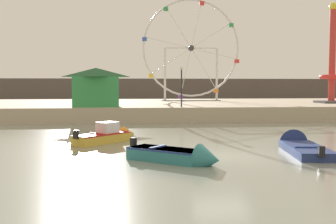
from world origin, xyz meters
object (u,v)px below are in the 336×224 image
mooring_buoy_orange (296,135)px  carnival_booth_green_kiosk (96,87)px  motorboat_mustard_yellow (110,135)px  motorboat_teal_painted (179,156)px  motorboat_navy_blue (298,146)px  drop_tower_red_tower (332,67)px  ferris_wheel_white_frame (191,50)px  promenade_lamp_near (181,80)px

mooring_buoy_orange → carnival_booth_green_kiosk: bearing=133.3°
motorboat_mustard_yellow → motorboat_teal_painted: size_ratio=1.03×
motorboat_navy_blue → drop_tower_red_tower: drop_tower_red_tower is taller
motorboat_teal_painted → ferris_wheel_white_frame: bearing=120.3°
ferris_wheel_white_frame → carnival_booth_green_kiosk: size_ratio=2.85×
motorboat_mustard_yellow → mooring_buoy_orange: size_ratio=9.29×
motorboat_navy_blue → drop_tower_red_tower: (13.78, 23.58, 4.99)m
carnival_booth_green_kiosk → mooring_buoy_orange: size_ratio=10.09×
mooring_buoy_orange → drop_tower_red_tower: bearing=57.9°
drop_tower_red_tower → mooring_buoy_orange: drop_tower_red_tower is taller
motorboat_teal_painted → promenade_lamp_near: promenade_lamp_near is taller
motorboat_teal_painted → carnival_booth_green_kiosk: carnival_booth_green_kiosk is taller
ferris_wheel_white_frame → drop_tower_red_tower: (14.06, -8.55, -2.47)m
carnival_booth_green_kiosk → promenade_lamp_near: bearing=-12.5°
ferris_wheel_white_frame → motorboat_navy_blue: bearing=-89.5°
ferris_wheel_white_frame → promenade_lamp_near: (-3.33, -15.73, -4.00)m
carnival_booth_green_kiosk → motorboat_teal_painted: bearing=-78.6°
drop_tower_red_tower → mooring_buoy_orange: size_ratio=24.50×
motorboat_teal_painted → drop_tower_red_tower: (20.07, 26.43, 4.90)m
ferris_wheel_white_frame → carnival_booth_green_kiosk: ferris_wheel_white_frame is taller
motorboat_mustard_yellow → ferris_wheel_white_frame: (9.08, 28.21, 7.29)m
motorboat_navy_blue → promenade_lamp_near: promenade_lamp_near is taller
motorboat_navy_blue → mooring_buoy_orange: (1.67, 4.31, 0.02)m
motorboat_teal_painted → mooring_buoy_orange: size_ratio=8.99×
drop_tower_red_tower → carnival_booth_green_kiosk: drop_tower_red_tower is taller
motorboat_mustard_yellow → motorboat_navy_blue: size_ratio=0.68×
motorboat_teal_painted → promenade_lamp_near: (2.68, 19.25, 3.36)m
motorboat_teal_painted → motorboat_navy_blue: 6.91m
motorboat_teal_painted → drop_tower_red_tower: size_ratio=0.37×
ferris_wheel_white_frame → mooring_buoy_orange: 28.86m
drop_tower_red_tower → carnival_booth_green_kiosk: (-24.84, -5.75, -2.09)m
drop_tower_red_tower → carnival_booth_green_kiosk: size_ratio=2.43×
drop_tower_red_tower → mooring_buoy_orange: bearing=-122.1°
drop_tower_red_tower → promenade_lamp_near: (-17.39, -7.18, -1.53)m
ferris_wheel_white_frame → motorboat_teal_painted: bearing=-99.8°
carnival_booth_green_kiosk → drop_tower_red_tower: bearing=11.4°
ferris_wheel_white_frame → promenade_lamp_near: ferris_wheel_white_frame is taller
motorboat_teal_painted → motorboat_navy_blue: size_ratio=0.66×
promenade_lamp_near → drop_tower_red_tower: bearing=22.4°
ferris_wheel_white_frame → mooring_buoy_orange: size_ratio=28.73×
ferris_wheel_white_frame → carnival_booth_green_kiosk: bearing=-127.0°
motorboat_navy_blue → ferris_wheel_white_frame: bearing=9.6°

